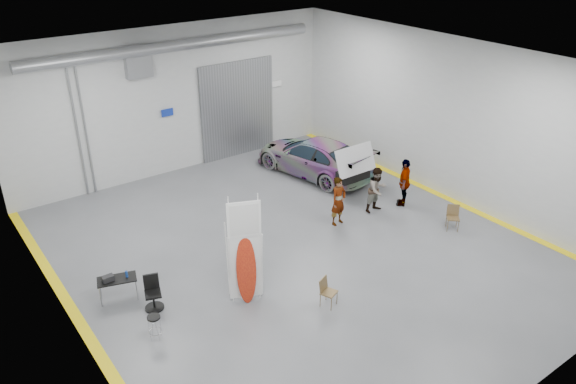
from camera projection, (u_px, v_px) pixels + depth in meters
ground at (295, 249)px, 18.24m from camera, size 16.00×16.00×0.00m
room_shell at (261, 110)px, 18.15m from camera, size 14.02×16.18×6.01m
sedan_car at (314, 157)px, 23.16m from camera, size 3.10×5.61×1.54m
person_a at (338, 201)px, 19.34m from camera, size 0.70×0.51×1.76m
person_b at (377, 190)px, 20.20m from camera, size 0.85×0.66×1.70m
person_c at (404, 182)px, 20.63m from camera, size 1.11×0.99×1.83m
surfboard_display at (249, 259)px, 15.24m from camera, size 0.88×0.51×3.31m
folding_chair_near at (328, 297)px, 15.50m from camera, size 0.51×0.54×0.84m
folding_chair_far at (452, 222)px, 19.24m from camera, size 0.57×0.64×0.86m
shop_stool at (155, 328)px, 14.23m from camera, size 0.36×0.36×0.70m
work_table at (115, 279)px, 15.56m from camera, size 1.17×0.83×0.87m
office_chair at (152, 295)px, 15.33m from camera, size 0.55×0.57×0.99m
trunk_lid at (354, 157)px, 21.08m from camera, size 1.79×1.09×0.04m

